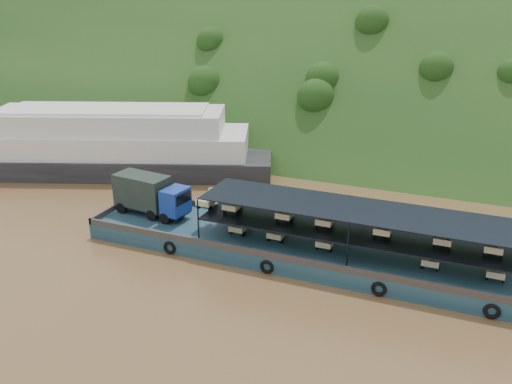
% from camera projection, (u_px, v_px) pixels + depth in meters
% --- Properties ---
extents(ground, '(160.00, 160.00, 0.00)m').
position_uv_depth(ground, '(265.00, 245.00, 45.15)').
color(ground, brown).
rests_on(ground, ground).
extents(hillside, '(140.00, 39.60, 39.60)m').
position_uv_depth(hillside, '(365.00, 136.00, 76.23)').
color(hillside, '#153312').
rests_on(hillside, ground).
extents(cargo_barge, '(35.00, 7.18, 4.54)m').
position_uv_depth(cargo_barge, '(294.00, 242.00, 43.21)').
color(cargo_barge, '#143046').
rests_on(cargo_barge, ground).
extents(passenger_ferry, '(35.48, 20.37, 7.02)m').
position_uv_depth(passenger_ferry, '(111.00, 144.00, 61.57)').
color(passenger_ferry, black).
rests_on(passenger_ferry, ground).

